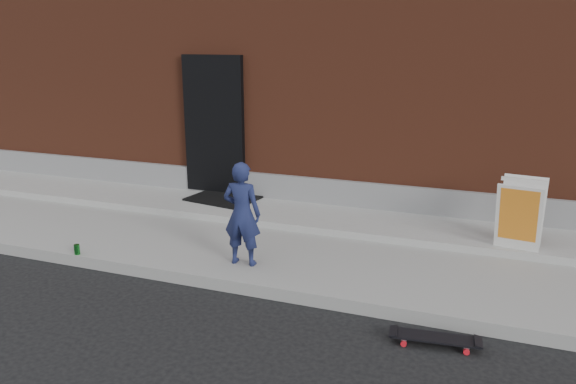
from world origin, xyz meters
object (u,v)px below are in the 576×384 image
at_px(child, 242,214).
at_px(pizza_sign, 520,214).
at_px(soda_can, 77,249).
at_px(skateboard, 435,338).

bearing_deg(child, pizza_sign, -158.07).
distance_m(pizza_sign, soda_can, 5.56).
distance_m(skateboard, soda_can, 4.48).
height_order(pizza_sign, soda_can, pizza_sign).
bearing_deg(child, skateboard, 156.95).
relative_size(child, soda_can, 9.70).
bearing_deg(child, soda_can, 9.19).
bearing_deg(skateboard, soda_can, 175.04).
xyz_separation_m(pizza_sign, soda_can, (-5.20, -1.93, -0.48)).
distance_m(child, pizza_sign, 3.44).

